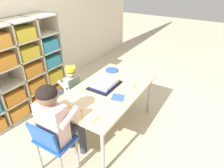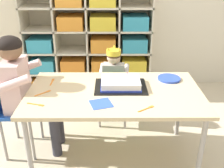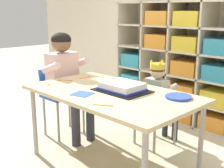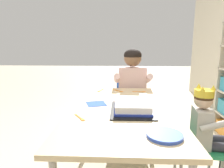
{
  "view_description": "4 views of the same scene",
  "coord_description": "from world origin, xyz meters",
  "px_view_note": "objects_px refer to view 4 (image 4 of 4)",
  "views": [
    {
      "loc": [
        -1.75,
        -1.13,
        1.9
      ],
      "look_at": [
        -0.05,
        -0.09,
        0.76
      ],
      "focal_mm": 31.64,
      "sensor_mm": 36.0,
      "label": 1
    },
    {
      "loc": [
        -0.03,
        -1.85,
        1.55
      ],
      "look_at": [
        -0.02,
        0.0,
        0.7
      ],
      "focal_mm": 42.71,
      "sensor_mm": 36.0,
      "label": 2
    },
    {
      "loc": [
        1.59,
        -1.56,
        1.26
      ],
      "look_at": [
        0.02,
        -0.01,
        0.7
      ],
      "focal_mm": 47.83,
      "sensor_mm": 36.0,
      "label": 3
    },
    {
      "loc": [
        1.5,
        -0.01,
        1.13
      ],
      "look_at": [
        0.02,
        -0.07,
        0.82
      ],
      "focal_mm": 33.65,
      "sensor_mm": 36.0,
      "label": 4
    }
  ],
  "objects_px": {
    "child_with_crown": "(207,126)",
    "birthday_cake_on_tray": "(132,107)",
    "classroom_chair_adult_side": "(132,102)",
    "adult_helper_seated": "(133,86)",
    "fork_scattered_mid_table": "(100,90)",
    "paper_plate_stack": "(165,135)",
    "fork_near_child_seat": "(80,118)",
    "classroom_chair_blue": "(191,144)",
    "fork_beside_plate_stack": "(140,92)",
    "activity_table": "(122,114)",
    "fork_by_napkin": "(118,91)"
  },
  "relations": [
    {
      "from": "fork_by_napkin",
      "to": "birthday_cake_on_tray",
      "type": "bearing_deg",
      "value": 147.22
    },
    {
      "from": "fork_near_child_seat",
      "to": "fork_beside_plate_stack",
      "type": "distance_m",
      "value": 0.86
    },
    {
      "from": "paper_plate_stack",
      "to": "classroom_chair_adult_side",
      "type": "bearing_deg",
      "value": -175.44
    },
    {
      "from": "fork_by_napkin",
      "to": "fork_scattered_mid_table",
      "type": "bearing_deg",
      "value": 44.15
    },
    {
      "from": "activity_table",
      "to": "child_with_crown",
      "type": "relative_size",
      "value": 1.65
    },
    {
      "from": "classroom_chair_adult_side",
      "to": "adult_helper_seated",
      "type": "relative_size",
      "value": 0.65
    },
    {
      "from": "classroom_chair_adult_side",
      "to": "fork_scattered_mid_table",
      "type": "height_order",
      "value": "classroom_chair_adult_side"
    },
    {
      "from": "classroom_chair_adult_side",
      "to": "paper_plate_stack",
      "type": "height_order",
      "value": "classroom_chair_adult_side"
    },
    {
      "from": "paper_plate_stack",
      "to": "classroom_chair_blue",
      "type": "bearing_deg",
      "value": 146.87
    },
    {
      "from": "fork_scattered_mid_table",
      "to": "fork_by_napkin",
      "type": "xyz_separation_m",
      "value": [
        0.01,
        0.18,
        -0.0
      ]
    },
    {
      "from": "child_with_crown",
      "to": "classroom_chair_adult_side",
      "type": "relative_size",
      "value": 1.21
    },
    {
      "from": "fork_near_child_seat",
      "to": "birthday_cake_on_tray",
      "type": "bearing_deg",
      "value": -99.15
    },
    {
      "from": "adult_helper_seated",
      "to": "fork_scattered_mid_table",
      "type": "bearing_deg",
      "value": -151.06
    },
    {
      "from": "fork_near_child_seat",
      "to": "child_with_crown",
      "type": "bearing_deg",
      "value": -111.71
    },
    {
      "from": "classroom_chair_blue",
      "to": "activity_table",
      "type": "bearing_deg",
      "value": 96.98
    },
    {
      "from": "adult_helper_seated",
      "to": "fork_near_child_seat",
      "type": "bearing_deg",
      "value": -113.24
    },
    {
      "from": "paper_plate_stack",
      "to": "fork_by_napkin",
      "type": "distance_m",
      "value": 1.04
    },
    {
      "from": "birthday_cake_on_tray",
      "to": "fork_near_child_seat",
      "type": "relative_size",
      "value": 3.38
    },
    {
      "from": "child_with_crown",
      "to": "paper_plate_stack",
      "type": "height_order",
      "value": "child_with_crown"
    },
    {
      "from": "adult_helper_seated",
      "to": "classroom_chair_adult_side",
      "type": "bearing_deg",
      "value": 90.0
    },
    {
      "from": "classroom_chair_blue",
      "to": "fork_scattered_mid_table",
      "type": "distance_m",
      "value": 0.96
    },
    {
      "from": "classroom_chair_adult_side",
      "to": "child_with_crown",
      "type": "bearing_deg",
      "value": -59.8
    },
    {
      "from": "child_with_crown",
      "to": "fork_beside_plate_stack",
      "type": "bearing_deg",
      "value": 47.5
    },
    {
      "from": "activity_table",
      "to": "fork_scattered_mid_table",
      "type": "height_order",
      "value": "fork_scattered_mid_table"
    },
    {
      "from": "fork_near_child_seat",
      "to": "fork_beside_plate_stack",
      "type": "height_order",
      "value": "same"
    },
    {
      "from": "paper_plate_stack",
      "to": "fork_near_child_seat",
      "type": "distance_m",
      "value": 0.56
    },
    {
      "from": "classroom_chair_adult_side",
      "to": "adult_helper_seated",
      "type": "height_order",
      "value": "adult_helper_seated"
    },
    {
      "from": "paper_plate_stack",
      "to": "fork_scattered_mid_table",
      "type": "bearing_deg",
      "value": -156.82
    },
    {
      "from": "activity_table",
      "to": "classroom_chair_blue",
      "type": "height_order",
      "value": "activity_table"
    },
    {
      "from": "birthday_cake_on_tray",
      "to": "fork_near_child_seat",
      "type": "xyz_separation_m",
      "value": [
        0.17,
        -0.35,
        -0.03
      ]
    },
    {
      "from": "child_with_crown",
      "to": "fork_scattered_mid_table",
      "type": "xyz_separation_m",
      "value": [
        -0.56,
        -0.85,
        0.13
      ]
    },
    {
      "from": "child_with_crown",
      "to": "fork_scattered_mid_table",
      "type": "distance_m",
      "value": 1.02
    },
    {
      "from": "adult_helper_seated",
      "to": "fork_beside_plate_stack",
      "type": "bearing_deg",
      "value": -75.97
    },
    {
      "from": "fork_scattered_mid_table",
      "to": "fork_by_napkin",
      "type": "distance_m",
      "value": 0.18
    },
    {
      "from": "classroom_chair_blue",
      "to": "fork_beside_plate_stack",
      "type": "height_order",
      "value": "fork_beside_plate_stack"
    },
    {
      "from": "fork_near_child_seat",
      "to": "fork_scattered_mid_table",
      "type": "distance_m",
      "value": 0.77
    },
    {
      "from": "classroom_chair_blue",
      "to": "fork_scattered_mid_table",
      "type": "relative_size",
      "value": 4.58
    },
    {
      "from": "child_with_crown",
      "to": "paper_plate_stack",
      "type": "distance_m",
      "value": 0.64
    },
    {
      "from": "child_with_crown",
      "to": "fork_by_napkin",
      "type": "bearing_deg",
      "value": 57.13
    },
    {
      "from": "classroom_chair_adult_side",
      "to": "adult_helper_seated",
      "type": "distance_m",
      "value": 0.24
    },
    {
      "from": "activity_table",
      "to": "child_with_crown",
      "type": "height_order",
      "value": "child_with_crown"
    },
    {
      "from": "classroom_chair_blue",
      "to": "fork_near_child_seat",
      "type": "bearing_deg",
      "value": 111.88
    },
    {
      "from": "child_with_crown",
      "to": "classroom_chair_blue",
      "type": "bearing_deg",
      "value": 90.6
    },
    {
      "from": "child_with_crown",
      "to": "birthday_cake_on_tray",
      "type": "relative_size",
      "value": 2.0
    },
    {
      "from": "adult_helper_seated",
      "to": "activity_table",
      "type": "bearing_deg",
      "value": -100.27
    },
    {
      "from": "fork_near_child_seat",
      "to": "fork_beside_plate_stack",
      "type": "bearing_deg",
      "value": -66.37
    },
    {
      "from": "classroom_chair_adult_side",
      "to": "fork_near_child_seat",
      "type": "bearing_deg",
      "value": -111.05
    },
    {
      "from": "classroom_chair_adult_side",
      "to": "activity_table",
      "type": "bearing_deg",
      "value": -98.96
    },
    {
      "from": "activity_table",
      "to": "birthday_cake_on_tray",
      "type": "height_order",
      "value": "birthday_cake_on_tray"
    },
    {
      "from": "adult_helper_seated",
      "to": "fork_by_napkin",
      "type": "bearing_deg",
      "value": -128.07
    }
  ]
}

